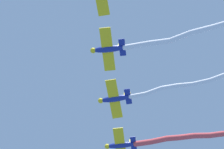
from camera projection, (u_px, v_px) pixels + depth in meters
The scene contains 6 objects.
airplane_lead at pixel (120, 145), 84.19m from camera, with size 5.54×7.26×1.79m.
smoke_trail_lead at pixel (201, 136), 84.64m from camera, with size 22.01×5.02×3.72m.
airplane_left_wing at pixel (114, 99), 80.22m from camera, with size 5.55×7.24×1.79m.
smoke_trail_left_wing at pixel (202, 80), 78.30m from camera, with size 20.97×10.63×1.23m.
airplane_right_wing at pixel (108, 49), 75.72m from camera, with size 5.54×7.26×1.79m.
smoke_trail_right_wing at pixel (213, 24), 73.49m from camera, with size 23.86×13.68×1.30m.
Camera 1 is at (-10.25, -38.42, 7.70)m, focal length 81.99 mm.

